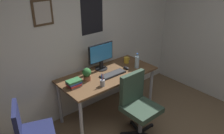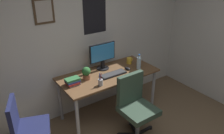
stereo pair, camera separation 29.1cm
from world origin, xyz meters
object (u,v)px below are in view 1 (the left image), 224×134
office_chair (138,103)px  water_bottle (137,62)px  book_stack_left (74,83)px  potted_plant (87,74)px  computer_mouse (126,68)px  keyboard (113,74)px  coffee_mug_near (126,60)px  pen_cup (102,83)px  monitor (101,55)px  side_chair (30,131)px

office_chair → water_bottle: water_bottle is taller
office_chair → book_stack_left: 0.94m
potted_plant → book_stack_left: (-0.24, -0.04, -0.05)m
office_chair → computer_mouse: size_ratio=8.64×
book_stack_left → water_bottle: bearing=-7.1°
keyboard → coffee_mug_near: (0.47, 0.20, 0.04)m
potted_plant → pen_cup: 0.29m
coffee_mug_near → pen_cup: size_ratio=0.62×
water_bottle → coffee_mug_near: size_ratio=2.04×
computer_mouse → book_stack_left: bearing=176.6°
potted_plant → book_stack_left: 0.25m
monitor → side_chair: bearing=-164.4°
potted_plant → side_chair: bearing=-167.6°
water_bottle → pen_cup: (-0.80, -0.11, -0.05)m
side_chair → book_stack_left: bearing=13.8°
keyboard → side_chair: bearing=-175.7°
keyboard → book_stack_left: size_ratio=2.12×
side_chair → potted_plant: potted_plant is taller
office_chair → keyboard: size_ratio=2.21×
coffee_mug_near → pen_cup: 0.89m
side_chair → keyboard: size_ratio=2.03×
monitor → keyboard: 0.36m
office_chair → potted_plant: size_ratio=4.87×
keyboard → water_bottle: (0.46, -0.06, 0.09)m
monitor → keyboard: bearing=-87.9°
monitor → coffee_mug_near: bearing=-10.1°
coffee_mug_near → potted_plant: 0.88m
pen_cup → office_chair: bearing=-49.7°
side_chair → coffee_mug_near: 1.92m
computer_mouse → water_bottle: size_ratio=0.44×
pen_cup → side_chair: bearing=176.8°
computer_mouse → pen_cup: 0.66m
keyboard → office_chair: bearing=-91.0°
computer_mouse → keyboard: bearing=-175.9°
monitor → book_stack_left: bearing=-162.2°
monitor → coffee_mug_near: size_ratio=3.72×
office_chair → pen_cup: 0.58m
keyboard → monitor: bearing=92.1°
book_stack_left → keyboard: bearing=-6.8°
computer_mouse → pen_cup: size_ratio=0.55×
keyboard → pen_cup: bearing=-153.7°
computer_mouse → book_stack_left: (-0.95, 0.06, 0.03)m
computer_mouse → book_stack_left: 0.95m
book_stack_left → computer_mouse: bearing=-3.4°
office_chair → keyboard: bearing=89.0°
keyboard → water_bottle: water_bottle is taller
monitor → water_bottle: 0.60m
pen_cup → book_stack_left: bearing=142.1°
keyboard → coffee_mug_near: size_ratio=3.47×
office_chair → pen_cup: size_ratio=4.75×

